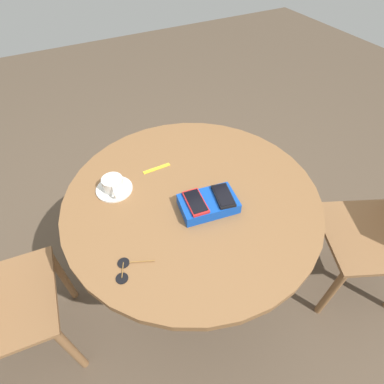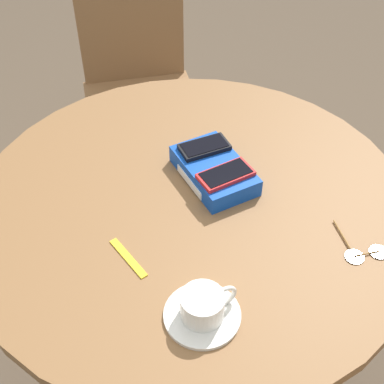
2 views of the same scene
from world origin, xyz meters
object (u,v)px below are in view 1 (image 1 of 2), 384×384
object	(u,v)px
coffee_cup	(113,184)
chair_far_side	(381,233)
round_table	(192,213)
phone_red	(196,202)
phone_black	(223,196)
saucer	(114,189)
phone_box	(208,204)
sunglasses	(125,269)
lanyard_strap	(157,168)

from	to	relation	value
coffee_cup	chair_far_side	size ratio (longest dim) A/B	0.14
round_table	phone_red	size ratio (longest dim) A/B	7.72
phone_black	saucer	bearing A→B (deg)	-38.06
phone_box	sunglasses	xyz separation A→B (m)	(0.37, 0.11, -0.02)
phone_black	sunglasses	size ratio (longest dim) A/B	0.94
phone_box	round_table	bearing A→B (deg)	-73.03
phone_box	coffee_cup	bearing A→B (deg)	-41.21
lanyard_strap	sunglasses	size ratio (longest dim) A/B	0.90
phone_red	saucer	size ratio (longest dim) A/B	0.90
phone_black	saucer	world-z (taller)	phone_black
coffee_cup	chair_far_side	bearing A→B (deg)	153.76
phone_red	chair_far_side	size ratio (longest dim) A/B	0.17
sunglasses	phone_red	bearing A→B (deg)	-160.37
phone_box	sunglasses	size ratio (longest dim) A/B	1.68
phone_box	phone_red	xyz separation A→B (m)	(0.05, -0.01, 0.03)
coffee_cup	chair_far_side	xyz separation A→B (m)	(-1.13, 0.56, -0.38)
coffee_cup	saucer	bearing A→B (deg)	-100.12
round_table	phone_black	xyz separation A→B (m)	(-0.08, 0.10, 0.16)
phone_black	lanyard_strap	size ratio (longest dim) A/B	1.05
round_table	coffee_cup	size ratio (longest dim) A/B	9.02
phone_black	sunglasses	world-z (taller)	phone_black
round_table	saucer	world-z (taller)	saucer
phone_box	phone_black	bearing A→B (deg)	166.47
round_table	saucer	distance (m)	0.34
coffee_cup	phone_red	bearing A→B (deg)	134.15
chair_far_side	phone_black	bearing A→B (deg)	-20.18
phone_red	coffee_cup	distance (m)	0.35
coffee_cup	lanyard_strap	size ratio (longest dim) A/B	0.92
phone_black	phone_red	size ratio (longest dim) A/B	0.98
phone_box	chair_far_side	bearing A→B (deg)	160.25
phone_box	phone_red	bearing A→B (deg)	-8.34
round_table	chair_far_side	size ratio (longest dim) A/B	1.29
phone_black	chair_far_side	xyz separation A→B (m)	(-0.78, 0.29, -0.39)
round_table	lanyard_strap	size ratio (longest dim) A/B	8.32
sunglasses	chair_far_side	world-z (taller)	chair_far_side
saucer	phone_black	bearing A→B (deg)	141.94
sunglasses	phone_box	bearing A→B (deg)	-163.97
round_table	chair_far_side	xyz separation A→B (m)	(-0.86, 0.39, -0.23)
phone_box	saucer	size ratio (longest dim) A/B	1.57
phone_red	sunglasses	distance (m)	0.34
saucer	chair_far_side	distance (m)	1.31
coffee_cup	chair_far_side	distance (m)	1.32
saucer	coffee_cup	bearing A→B (deg)	79.88
phone_black	coffee_cup	bearing A→B (deg)	-37.72
lanyard_strap	chair_far_side	world-z (taller)	chair_far_side
phone_box	chair_far_side	xyz separation A→B (m)	(-0.84, 0.30, -0.36)
saucer	lanyard_strap	world-z (taller)	saucer
phone_red	phone_box	bearing A→B (deg)	171.66
phone_box	chair_far_side	world-z (taller)	phone_box
phone_black	lanyard_strap	distance (m)	0.35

